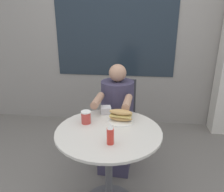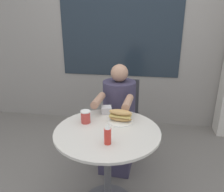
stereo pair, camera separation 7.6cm
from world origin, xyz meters
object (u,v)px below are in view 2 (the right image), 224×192
(diner_chair, at_px, (123,109))
(condiment_bottle, at_px, (108,134))
(drink_cup, at_px, (86,117))
(seated_diner, at_px, (118,124))
(cafe_table, at_px, (107,151))
(sandwich_on_plate, at_px, (120,116))

(diner_chair, distance_m, condiment_bottle, 1.16)
(drink_cup, bearing_deg, seated_diner, 67.71)
(cafe_table, relative_size, seated_diner, 0.73)
(diner_chair, bearing_deg, condiment_bottle, 94.55)
(seated_diner, relative_size, condiment_bottle, 7.61)
(seated_diner, distance_m, condiment_bottle, 0.84)
(diner_chair, distance_m, seated_diner, 0.35)
(cafe_table, bearing_deg, sandwich_on_plate, 63.63)
(condiment_bottle, bearing_deg, diner_chair, 91.33)
(diner_chair, relative_size, condiment_bottle, 5.89)
(diner_chair, bearing_deg, sandwich_on_plate, 98.22)
(seated_diner, bearing_deg, diner_chair, -87.96)
(condiment_bottle, bearing_deg, cafe_table, 101.39)
(sandwich_on_plate, bearing_deg, condiment_bottle, -96.82)
(cafe_table, height_order, seated_diner, seated_diner)
(sandwich_on_plate, bearing_deg, seated_diner, 99.94)
(cafe_table, relative_size, diner_chair, 0.94)
(seated_diner, height_order, condiment_bottle, seated_diner)
(cafe_table, xyz_separation_m, seated_diner, (0.00, 0.59, -0.06))
(cafe_table, height_order, drink_cup, drink_cup)
(sandwich_on_plate, distance_m, drink_cup, 0.29)
(seated_diner, height_order, drink_cup, seated_diner)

